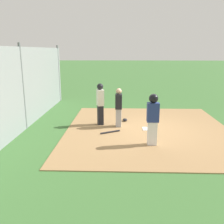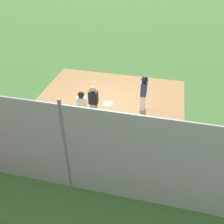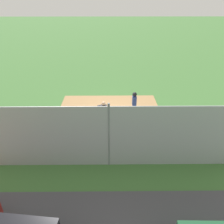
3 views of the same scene
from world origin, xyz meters
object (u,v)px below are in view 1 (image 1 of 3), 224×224
at_px(home_plate, 148,129).
at_px(catcher_mask, 125,120).
at_px(umpire, 100,103).
at_px(runner, 153,116).
at_px(baseball_bat, 110,132).
at_px(parked_car_red, 4,90).
at_px(catcher, 119,107).

relative_size(home_plate, catcher_mask, 1.83).
distance_m(umpire, runner, 2.93).
bearing_deg(umpire, baseball_bat, -82.60).
relative_size(baseball_bat, catcher_mask, 3.39).
distance_m(home_plate, umpire, 2.22).
bearing_deg(parked_car_red, catcher_mask, 53.80).
distance_m(catcher, catcher_mask, 1.11).
bearing_deg(catcher, baseball_bat, -108.47).
xyz_separation_m(umpire, parked_car_red, (-5.51, -6.65, -0.33)).
distance_m(baseball_bat, catcher_mask, 1.72).
height_order(umpire, baseball_bat, umpire).
distance_m(catcher_mask, parked_car_red, 9.17).
relative_size(catcher_mask, parked_car_red, 0.06).
distance_m(runner, parked_car_red, 11.54).
height_order(runner, baseball_bat, runner).
height_order(home_plate, baseball_bat, baseball_bat).
bearing_deg(umpire, home_plate, -32.08).
distance_m(catcher, umpire, 0.81).
relative_size(catcher, runner, 0.92).
bearing_deg(catcher, home_plate, -14.63).
bearing_deg(runner, catcher, 28.66).
height_order(home_plate, catcher_mask, catcher_mask).
bearing_deg(home_plate, parked_car_red, -125.36).
bearing_deg(runner, parked_car_red, 47.17).
bearing_deg(home_plate, catcher_mask, -140.81).
bearing_deg(catcher, umpire, 164.17).
height_order(home_plate, runner, runner).
relative_size(baseball_bat, parked_car_red, 0.19).
height_order(runner, parked_car_red, runner).
xyz_separation_m(catcher, baseball_bat, (0.84, -0.31, -0.78)).
height_order(home_plate, catcher, catcher).
relative_size(runner, baseball_bat, 2.09).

